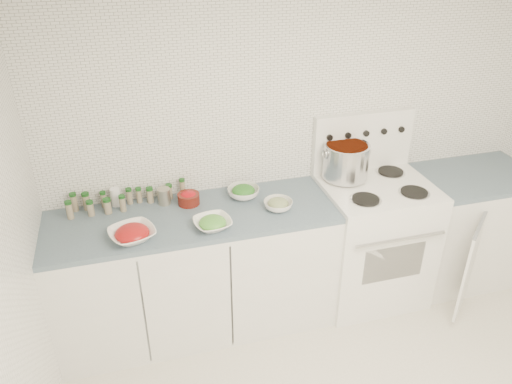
# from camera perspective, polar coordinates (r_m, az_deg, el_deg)

# --- Properties ---
(room_walls) EXTENTS (3.54, 3.04, 2.52)m
(room_walls) POSITION_cam_1_polar(r_m,az_deg,el_deg) (2.17, 19.01, -0.60)
(room_walls) COLOR white
(room_walls) RESTS_ON ground
(counter_left) EXTENTS (1.85, 0.62, 0.90)m
(counter_left) POSITION_cam_1_polar(r_m,az_deg,el_deg) (3.47, -6.85, -8.99)
(counter_left) COLOR white
(counter_left) RESTS_ON ground
(stove) EXTENTS (0.76, 0.70, 1.36)m
(stove) POSITION_cam_1_polar(r_m,az_deg,el_deg) (3.79, 13.00, -5.02)
(stove) COLOR white
(stove) RESTS_ON ground
(counter_right) EXTENTS (0.89, 0.90, 0.90)m
(counter_right) POSITION_cam_1_polar(r_m,az_deg,el_deg) (4.24, 22.84, -3.58)
(counter_right) COLOR white
(counter_right) RESTS_ON ground
(stock_pot) EXTENTS (0.34, 0.32, 0.24)m
(stock_pot) POSITION_cam_1_polar(r_m,az_deg,el_deg) (3.55, 10.24, 3.68)
(stock_pot) COLOR silver
(stock_pot) RESTS_ON stove
(bowl_tomato) EXTENTS (0.33, 0.33, 0.09)m
(bowl_tomato) POSITION_cam_1_polar(r_m,az_deg,el_deg) (3.03, -13.97, -4.63)
(bowl_tomato) COLOR white
(bowl_tomato) RESTS_ON counter_left
(bowl_snowpea) EXTENTS (0.26, 0.26, 0.08)m
(bowl_snowpea) POSITION_cam_1_polar(r_m,az_deg,el_deg) (3.06, -4.99, -3.55)
(bowl_snowpea) COLOR white
(bowl_snowpea) RESTS_ON counter_left
(bowl_broccoli) EXTENTS (0.28, 0.28, 0.09)m
(bowl_broccoli) POSITION_cam_1_polar(r_m,az_deg,el_deg) (3.37, -1.44, 0.03)
(bowl_broccoli) COLOR white
(bowl_broccoli) RESTS_ON counter_left
(bowl_zucchini) EXTENTS (0.24, 0.24, 0.08)m
(bowl_zucchini) POSITION_cam_1_polar(r_m,az_deg,el_deg) (3.24, 2.55, -1.41)
(bowl_zucchini) COLOR white
(bowl_zucchini) RESTS_ON counter_left
(bowl_pepper) EXTENTS (0.15, 0.15, 0.09)m
(bowl_pepper) POSITION_cam_1_polar(r_m,az_deg,el_deg) (3.32, -7.71, -0.66)
(bowl_pepper) COLOR #53150E
(bowl_pepper) RESTS_ON counter_left
(salt_canister) EXTENTS (0.08, 0.08, 0.12)m
(salt_canister) POSITION_cam_1_polar(r_m,az_deg,el_deg) (3.39, -15.75, -0.56)
(salt_canister) COLOR white
(salt_canister) RESTS_ON counter_left
(tin_can) EXTENTS (0.10, 0.10, 0.11)m
(tin_can) POSITION_cam_1_polar(r_m,az_deg,el_deg) (3.34, -10.45, -0.48)
(tin_can) COLOR gray
(tin_can) RESTS_ON counter_left
(spice_cluster) EXTENTS (0.77, 0.14, 0.13)m
(spice_cluster) POSITION_cam_1_polar(r_m,az_deg,el_deg) (3.36, -15.63, -0.86)
(spice_cluster) COLOR gray
(spice_cluster) RESTS_ON counter_left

